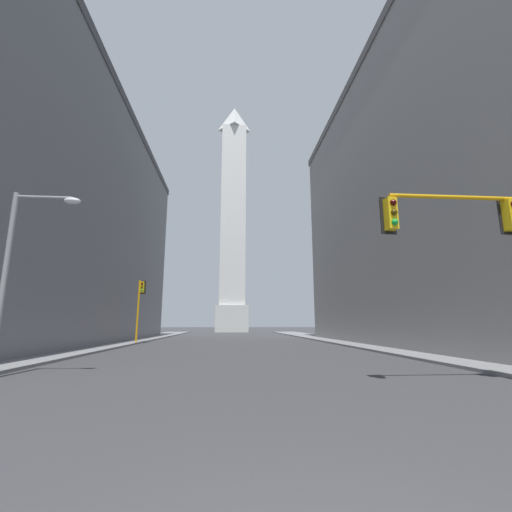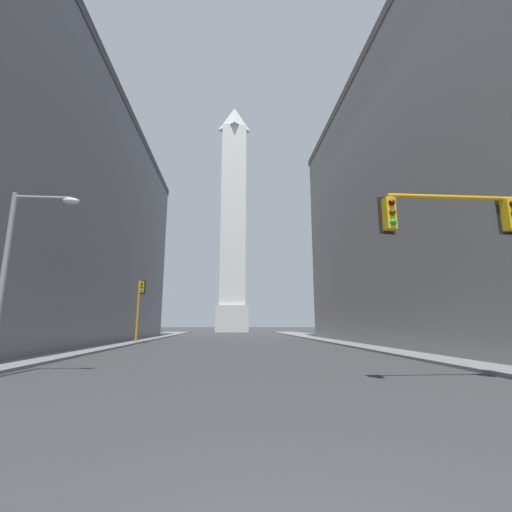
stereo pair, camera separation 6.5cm
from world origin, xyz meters
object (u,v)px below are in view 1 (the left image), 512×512
(traffic_light_mid_left, at_px, (140,302))
(street_lamp, at_px, (19,259))
(obelisk, at_px, (233,218))
(traffic_light_near_right, at_px, (477,237))

(traffic_light_mid_left, relative_size, street_lamp, 0.89)
(obelisk, distance_m, street_lamp, 74.90)
(traffic_light_mid_left, bearing_deg, obelisk, 78.91)
(obelisk, height_order, traffic_light_mid_left, obelisk)
(traffic_light_near_right, xyz_separation_m, street_lamp, (-16.47, 2.85, -0.47))
(traffic_light_near_right, distance_m, traffic_light_mid_left, 29.96)
(obelisk, xyz_separation_m, traffic_light_mid_left, (-9.57, -48.80, -24.29))
(obelisk, distance_m, traffic_light_near_right, 77.33)
(obelisk, distance_m, traffic_light_mid_left, 55.34)
(obelisk, xyz_separation_m, street_lamp, (-8.73, -70.40, -24.02))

